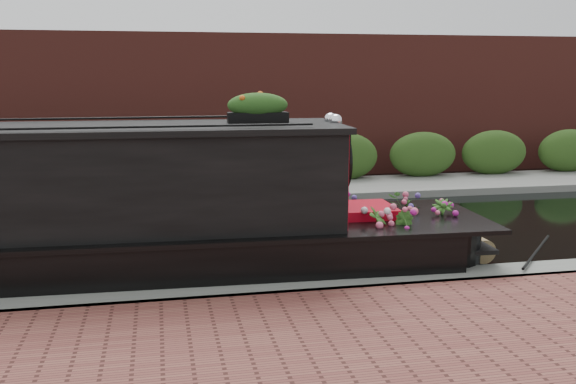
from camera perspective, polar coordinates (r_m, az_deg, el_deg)
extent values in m
plane|color=black|center=(11.40, -9.95, -4.48)|extent=(80.00, 80.00, 0.00)
cube|color=slate|center=(8.26, -9.23, -10.36)|extent=(40.00, 0.60, 0.50)
cube|color=slate|center=(15.50, -10.43, -0.50)|extent=(40.00, 2.40, 0.34)
cube|color=#294818|center=(16.38, -10.51, 0.09)|extent=(40.00, 1.10, 2.80)
cube|color=maroon|center=(18.45, -10.65, 1.25)|extent=(40.00, 1.00, 8.00)
cube|color=red|center=(9.43, 3.91, 1.56)|extent=(0.12, 1.79, 1.38)
cube|color=black|center=(8.26, -3.53, 0.82)|extent=(0.92, 0.06, 0.56)
cube|color=red|center=(9.72, 6.88, -2.67)|extent=(0.85, 0.95, 0.51)
sphere|color=white|center=(9.20, 4.27, 6.37)|extent=(0.18, 0.18, 0.18)
sphere|color=white|center=(9.47, 3.80, 6.49)|extent=(0.18, 0.18, 0.18)
cube|color=black|center=(9.10, -2.70, 6.62)|extent=(0.86, 0.27, 0.15)
ellipsoid|color=#D65A17|center=(9.09, -2.71, 7.87)|extent=(0.94, 0.27, 0.25)
imported|color=#29551C|center=(9.06, 7.91, -3.28)|extent=(0.40, 0.39, 0.63)
imported|color=#29551C|center=(9.14, 10.31, -3.48)|extent=(0.36, 0.38, 0.56)
imported|color=#29551C|center=(10.42, 10.34, -1.72)|extent=(0.65, 0.61, 0.57)
imported|color=#29551C|center=(9.92, 13.47, -2.37)|extent=(0.45, 0.45, 0.60)
imported|color=#29551C|center=(10.31, 4.95, -1.51)|extent=(0.39, 0.41, 0.64)
cylinder|color=olive|center=(10.59, 16.62, -4.88)|extent=(0.38, 0.39, 0.38)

